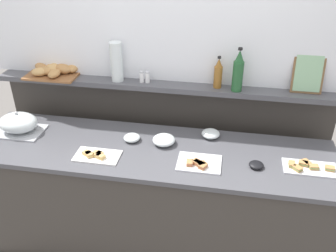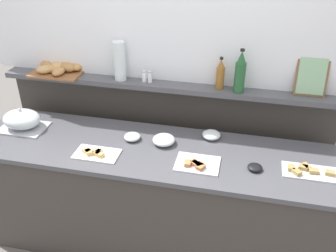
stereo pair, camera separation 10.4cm
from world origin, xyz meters
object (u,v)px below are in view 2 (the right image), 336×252
(glass_bowl_medium, at_px, (132,137))
(glass_bowl_small, at_px, (211,135))
(water_carafe, at_px, (120,61))
(sandwich_platter_side, at_px, (309,171))
(sandwich_platter_front, at_px, (197,164))
(framed_picture, at_px, (312,76))
(vinegar_bottle_amber, at_px, (220,75))
(pepper_shaker, at_px, (150,77))
(glass_bowl_large, at_px, (164,140))
(salt_shaker, at_px, (144,76))
(sandwich_platter_rear, at_px, (96,153))
(bread_basket, at_px, (58,68))
(serving_cloche, at_px, (22,120))
(condiment_bowl_cream, at_px, (255,167))
(wine_bottle_green, at_px, (240,73))

(glass_bowl_medium, relative_size, glass_bowl_small, 0.89)
(water_carafe, bearing_deg, sandwich_platter_side, -19.07)
(sandwich_platter_front, xyz_separation_m, framed_picture, (0.68, 0.59, 0.43))
(vinegar_bottle_amber, xyz_separation_m, pepper_shaker, (-0.52, -0.00, -0.06))
(glass_bowl_large, xyz_separation_m, salt_shaker, (-0.23, 0.35, 0.32))
(sandwich_platter_rear, relative_size, bread_basket, 0.74)
(vinegar_bottle_amber, relative_size, water_carafe, 0.80)
(vinegar_bottle_amber, relative_size, framed_picture, 0.85)
(sandwich_platter_front, height_order, sandwich_platter_side, same)
(bread_basket, bearing_deg, salt_shaker, -1.44)
(sandwich_platter_rear, xyz_separation_m, pepper_shaker, (0.23, 0.58, 0.33))
(bread_basket, height_order, water_carafe, water_carafe)
(serving_cloche, xyz_separation_m, pepper_shaker, (0.89, 0.38, 0.27))
(glass_bowl_large, height_order, salt_shaker, salt_shaker)
(sandwich_platter_side, height_order, glass_bowl_small, glass_bowl_small)
(serving_cloche, relative_size, glass_bowl_small, 2.57)
(sandwich_platter_front, distance_m, water_carafe, 0.98)
(salt_shaker, bearing_deg, framed_picture, 1.86)
(glass_bowl_small, bearing_deg, vinegar_bottle_amber, 85.69)
(condiment_bowl_cream, bearing_deg, sandwich_platter_side, 6.80)
(serving_cloche, height_order, framed_picture, framed_picture)
(sandwich_platter_rear, bearing_deg, condiment_bowl_cream, 3.80)
(sandwich_platter_front, xyz_separation_m, glass_bowl_large, (-0.27, 0.20, 0.02))
(serving_cloche, xyz_separation_m, salt_shaker, (0.84, 0.38, 0.27))
(sandwich_platter_side, xyz_separation_m, bread_basket, (-1.90, 0.49, 0.33))
(bread_basket, xyz_separation_m, water_carafe, (0.53, -0.02, 0.11))
(wine_bottle_green, relative_size, salt_shaker, 3.63)
(wine_bottle_green, bearing_deg, serving_cloche, -167.12)
(wine_bottle_green, relative_size, framed_picture, 1.14)
(glass_bowl_large, height_order, glass_bowl_medium, glass_bowl_large)
(wine_bottle_green, bearing_deg, pepper_shaker, 177.70)
(glass_bowl_small, xyz_separation_m, framed_picture, (0.63, 0.24, 0.41))
(bread_basket, relative_size, water_carafe, 1.37)
(glass_bowl_small, bearing_deg, condiment_bowl_cream, -44.86)
(glass_bowl_medium, relative_size, pepper_shaker, 1.35)
(condiment_bowl_cream, height_order, vinegar_bottle_amber, vinegar_bottle_amber)
(pepper_shaker, xyz_separation_m, framed_picture, (1.14, 0.04, 0.09))
(wine_bottle_green, bearing_deg, sandwich_platter_front, -111.12)
(sandwich_platter_front, bearing_deg, wine_bottle_green, 68.88)
(sandwich_platter_front, bearing_deg, vinegar_bottle_amber, 83.30)
(sandwich_platter_front, bearing_deg, framed_picture, 40.86)
(glass_bowl_small, height_order, wine_bottle_green, wine_bottle_green)
(sandwich_platter_rear, relative_size, salt_shaker, 3.47)
(condiment_bowl_cream, bearing_deg, vinegar_bottle_amber, 119.91)
(serving_cloche, distance_m, bread_basket, 0.50)
(glass_bowl_medium, xyz_separation_m, pepper_shaker, (0.04, 0.35, 0.32))
(sandwich_platter_side, height_order, vinegar_bottle_amber, vinegar_bottle_amber)
(glass_bowl_small, relative_size, wine_bottle_green, 0.42)
(sandwich_platter_rear, height_order, water_carafe, water_carafe)
(framed_picture, relative_size, water_carafe, 0.93)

